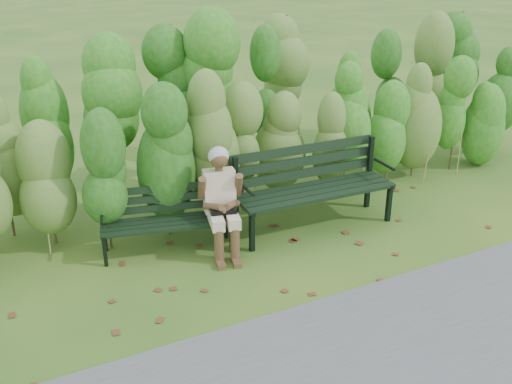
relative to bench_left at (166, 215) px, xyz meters
name	(u,v)px	position (x,y,z in m)	size (l,w,h in m)	color
ground	(269,261)	(0.95, -0.84, -0.45)	(80.00, 80.00, 0.00)	#285019
footpath	(388,376)	(0.95, -3.04, -0.45)	(60.00, 2.50, 0.01)	#474749
hedge_band	(205,117)	(0.95, 1.02, 0.80)	(11.04, 1.67, 2.42)	#47381E
leaf_litter	(226,267)	(0.45, -0.73, -0.45)	(5.82, 2.26, 0.01)	#58301D
bench_left	(166,215)	(0.00, 0.00, 0.00)	(1.61, 0.85, 0.77)	black
bench_right	(311,181)	(1.89, -0.21, 0.15)	(2.09, 0.77, 1.03)	black
seated_woman	(221,196)	(0.58, -0.31, 0.24)	(0.56, 0.83, 1.27)	beige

